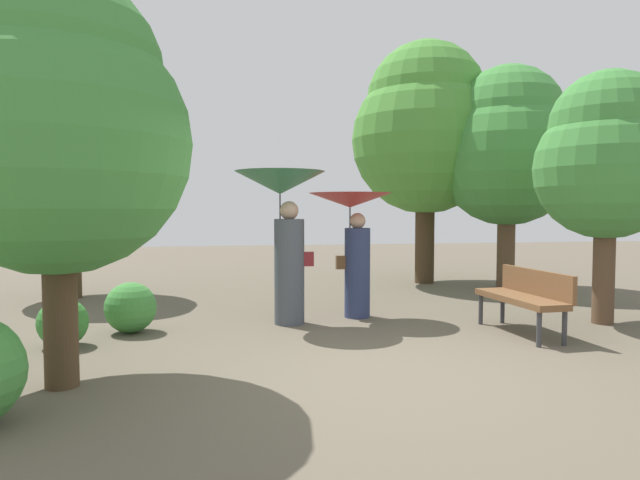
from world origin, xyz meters
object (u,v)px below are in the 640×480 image
(person_right, at_px, (353,227))
(park_bench, at_px, (525,295))
(person_left, at_px, (283,214))
(tree_near_left, at_px, (70,159))
(tree_mid_left, at_px, (56,121))
(tree_mid_right, at_px, (426,128))
(tree_near_right, at_px, (508,145))
(tree_far_back, at_px, (607,156))

(person_right, xyz_separation_m, park_bench, (1.93, -1.49, -0.84))
(person_left, distance_m, person_right, 1.14)
(park_bench, xyz_separation_m, tree_near_left, (-6.53, 4.21, 2.03))
(person_left, distance_m, tree_mid_left, 3.43)
(tree_mid_right, bearing_deg, tree_near_right, -37.92)
(tree_near_right, bearing_deg, tree_near_left, 178.36)
(person_right, distance_m, park_bench, 2.58)
(park_bench, xyz_separation_m, tree_far_back, (1.45, 0.40, 1.85))
(person_right, height_order, tree_mid_right, tree_mid_right)
(person_left, distance_m, tree_near_left, 4.74)
(tree_near_left, height_order, tree_near_right, tree_near_right)
(park_bench, distance_m, tree_near_right, 5.03)
(tree_mid_left, distance_m, tree_mid_right, 8.63)
(park_bench, relative_size, tree_mid_left, 0.41)
(park_bench, height_order, tree_near_right, tree_near_right)
(tree_mid_right, height_order, tree_far_back, tree_mid_right)
(tree_mid_right, bearing_deg, tree_far_back, -79.37)
(tree_far_back, bearing_deg, park_bench, -164.67)
(tree_mid_left, distance_m, tree_far_back, 6.95)
(tree_near_right, xyz_separation_m, tree_far_back, (-0.49, -3.57, -0.57))
(park_bench, relative_size, tree_mid_right, 0.29)
(tree_mid_left, relative_size, tree_mid_right, 0.71)
(person_left, xyz_separation_m, tree_mid_left, (-2.31, -2.39, 0.84))
(tree_mid_right, bearing_deg, tree_mid_left, -133.42)
(tree_mid_left, xyz_separation_m, tree_far_back, (6.76, 1.60, -0.04))
(park_bench, xyz_separation_m, tree_mid_right, (0.58, 5.02, 2.89))
(tree_mid_left, bearing_deg, tree_far_back, 13.33)
(tree_near_right, distance_m, tree_far_back, 3.65)
(tree_mid_right, bearing_deg, tree_near_left, -173.46)
(tree_mid_right, distance_m, tree_far_back, 4.82)
(person_left, distance_m, tree_far_back, 4.59)
(tree_near_right, distance_m, tree_mid_left, 8.92)
(tree_near_left, xyz_separation_m, tree_mid_right, (7.11, 0.82, 0.87))
(tree_near_right, relative_size, tree_mid_left, 1.21)
(person_left, height_order, park_bench, person_left)
(person_right, xyz_separation_m, tree_far_back, (3.38, -1.10, 1.01))
(park_bench, bearing_deg, person_left, -114.07)
(tree_mid_left, height_order, tree_far_back, tree_mid_left)
(tree_mid_right, bearing_deg, person_right, -125.40)
(tree_far_back, bearing_deg, tree_mid_left, -166.67)
(tree_near_left, relative_size, tree_mid_left, 1.07)
(person_left, relative_size, park_bench, 1.41)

